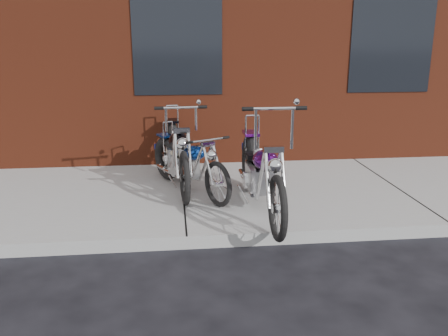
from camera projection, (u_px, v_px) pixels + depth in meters
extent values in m
plane|color=#24232A|center=(187.00, 249.00, 5.07)|extent=(120.00, 120.00, 0.00)
cube|color=#9F9E99|center=(183.00, 197.00, 6.49)|extent=(22.00, 3.00, 0.15)
torus|color=black|center=(253.00, 166.00, 6.32)|extent=(0.15, 0.77, 0.77)
torus|color=black|center=(281.00, 214.00, 4.71)|extent=(0.08, 0.70, 0.70)
cube|color=#B8B8B8|center=(262.00, 182.00, 5.66)|extent=(0.30, 0.43, 0.32)
ellipsoid|color=#621286|center=(268.00, 163.00, 5.29)|extent=(0.28, 0.59, 0.33)
cube|color=black|center=(258.00, 159.00, 5.87)|extent=(0.26, 0.30, 0.06)
cylinder|color=silver|center=(279.00, 183.00, 4.76)|extent=(0.04, 0.31, 0.58)
cylinder|color=silver|center=(278.00, 110.00, 4.70)|extent=(0.59, 0.03, 0.03)
cylinder|color=silver|center=(254.00, 137.00, 6.12)|extent=(0.02, 0.02, 0.52)
cylinder|color=silver|center=(269.00, 187.00, 5.94)|extent=(0.05, 0.97, 0.05)
torus|color=black|center=(171.00, 160.00, 6.87)|extent=(0.40, 0.63, 0.64)
torus|color=black|center=(224.00, 187.00, 5.75)|extent=(0.32, 0.54, 0.58)
cube|color=#B8B8B8|center=(190.00, 170.00, 6.41)|extent=(0.38, 0.43, 0.27)
ellipsoid|color=blue|center=(199.00, 155.00, 6.14)|extent=(0.43, 0.54, 0.27)
cube|color=tan|center=(182.00, 153.00, 6.55)|extent=(0.30, 0.32, 0.05)
cylinder|color=silver|center=(219.00, 166.00, 5.78)|extent=(0.15, 0.25, 0.48)
cylinder|color=silver|center=(214.00, 142.00, 5.79)|extent=(0.45, 0.25, 0.03)
cylinder|color=silver|center=(172.00, 138.00, 6.72)|extent=(0.03, 0.03, 0.43)
cylinder|color=silver|center=(190.00, 173.00, 6.66)|extent=(0.40, 0.73, 0.04)
torus|color=black|center=(174.00, 148.00, 7.34)|extent=(0.21, 0.77, 0.76)
torus|color=black|center=(186.00, 182.00, 5.78)|extent=(0.13, 0.69, 0.69)
cube|color=#B8B8B8|center=(178.00, 160.00, 6.70)|extent=(0.33, 0.45, 0.32)
ellipsoid|color=black|center=(180.00, 143.00, 6.34)|extent=(0.32, 0.60, 0.32)
cube|color=black|center=(176.00, 141.00, 6.91)|extent=(0.28, 0.32, 0.06)
cylinder|color=silver|center=(184.00, 157.00, 5.83)|extent=(0.07, 0.31, 0.57)
cylinder|color=silver|center=(182.00, 109.00, 5.80)|extent=(0.58, 0.08, 0.03)
cylinder|color=silver|center=(173.00, 124.00, 7.15)|extent=(0.03, 0.03, 0.51)
cylinder|color=silver|center=(185.00, 164.00, 6.98)|extent=(0.13, 0.95, 0.05)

